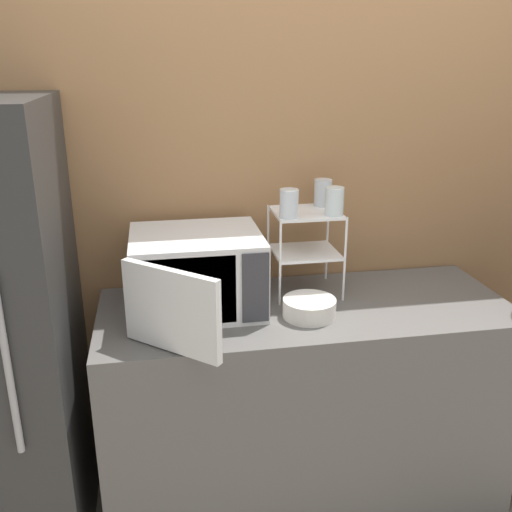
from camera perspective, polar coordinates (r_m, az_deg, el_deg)
The scene contains 8 objects.
wall_back at distance 2.56m, azimuth 3.14°, elevation 5.78°, with size 8.00×0.06×2.60m.
counter at distance 2.57m, azimuth 4.75°, elevation -14.57°, with size 1.67×0.66×0.94m.
microwave at distance 2.26m, azimuth -6.04°, elevation -1.68°, with size 0.53×0.72×0.31m.
dish_rack at distance 2.39m, azimuth 4.98°, elevation 2.19°, with size 0.28×0.26×0.36m.
glass_front_left at distance 2.25m, azimuth 3.32°, elevation 5.27°, with size 0.07×0.07×0.11m.
glass_back_right at distance 2.45m, azimuth 6.70°, elevation 6.32°, with size 0.07×0.07×0.11m.
glass_front_right at distance 2.31m, azimuth 7.85°, elevation 5.46°, with size 0.07×0.07×0.11m.
bowl at distance 2.24m, azimuth 5.35°, elevation -5.20°, with size 0.21×0.21×0.07m.
Camera 1 is at (-0.58, -1.72, 1.90)m, focal length 40.00 mm.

